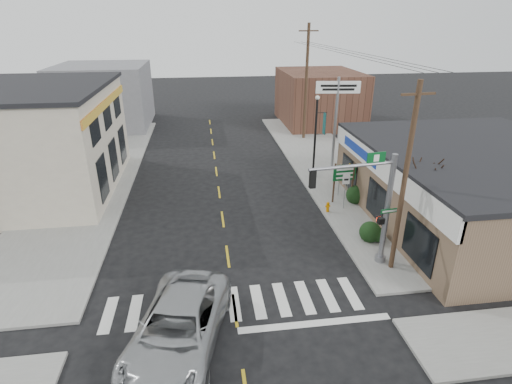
{
  "coord_description": "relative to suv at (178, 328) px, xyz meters",
  "views": [
    {
      "loc": [
        -0.92,
        -12.84,
        10.81
      ],
      "look_at": [
        1.6,
        5.33,
        2.8
      ],
      "focal_mm": 28.0,
      "sensor_mm": 36.0,
      "label": 1
    }
  ],
  "objects": [
    {
      "name": "bare_tree",
      "position": [
        11.96,
        5.76,
        3.37
      ],
      "size": [
        2.61,
        2.61,
        5.22
      ],
      "rotation": [
        0.0,
        0.0,
        0.31
      ],
      "color": "black",
      "rests_on": "sidewalk_right"
    },
    {
      "name": "sidewalk_left",
      "position": [
        -6.87,
        14.68,
        -0.8
      ],
      "size": [
        6.0,
        38.0,
        0.13
      ],
      "primitive_type": "cube",
      "color": "gray",
      "rests_on": "ground"
    },
    {
      "name": "lamp_post",
      "position": [
        9.18,
        15.39,
        2.66
      ],
      "size": [
        0.76,
        0.6,
        5.87
      ],
      "rotation": [
        0.0,
        0.0,
        -0.38
      ],
      "color": "black",
      "rests_on": "sidewalk_right"
    },
    {
      "name": "utility_pole_near",
      "position": [
        9.63,
        3.55,
        3.64
      ],
      "size": [
        1.48,
        0.22,
        8.53
      ],
      "rotation": [
        0.0,
        0.0,
        0.1
      ],
      "color": "#4B3421",
      "rests_on": "sidewalk_right"
    },
    {
      "name": "traffic_signal_pole",
      "position": [
        8.67,
        4.09,
        2.56
      ],
      "size": [
        4.35,
        0.37,
        5.51
      ],
      "rotation": [
        0.0,
        0.0,
        0.12
      ],
      "color": "gray",
      "rests_on": "sidewalk_right"
    },
    {
      "name": "shrub_back",
      "position": [
        10.59,
        10.72,
        -0.28
      ],
      "size": [
        1.22,
        1.22,
        0.91
      ],
      "primitive_type": "ellipsoid",
      "color": "black",
      "rests_on": "sidewalk_right"
    },
    {
      "name": "bldg_distant_right",
      "position": [
        14.13,
        31.68,
        1.93
      ],
      "size": [
        8.0,
        10.0,
        5.6
      ],
      "primitive_type": "cube",
      "color": "brown",
      "rests_on": "ground"
    },
    {
      "name": "dance_center_sign",
      "position": [
        11.13,
        17.14,
        4.4
      ],
      "size": [
        3.21,
        0.2,
        6.83
      ],
      "rotation": [
        0.0,
        0.0,
        -0.12
      ],
      "color": "gray",
      "rests_on": "sidewalk_right"
    },
    {
      "name": "center_line",
      "position": [
        2.13,
        9.68,
        -0.86
      ],
      "size": [
        0.12,
        56.0,
        0.01
      ],
      "primitive_type": "cube",
      "color": "gold",
      "rests_on": "ground"
    },
    {
      "name": "fire_hydrant",
      "position": [
        8.43,
        9.57,
        -0.39
      ],
      "size": [
        0.2,
        0.2,
        0.63
      ],
      "rotation": [
        0.0,
        0.0,
        0.09
      ],
      "color": "#C97400",
      "rests_on": "sidewalk_right"
    },
    {
      "name": "left_building",
      "position": [
        -10.87,
        15.68,
        2.53
      ],
      "size": [
        12.0,
        12.0,
        6.8
      ],
      "primitive_type": "cube",
      "color": "beige",
      "rests_on": "ground"
    },
    {
      "name": "utility_pole_far",
      "position": [
        10.96,
        25.54,
        4.56
      ],
      "size": [
        1.8,
        0.27,
        10.33
      ],
      "rotation": [
        0.0,
        0.0,
        0.03
      ],
      "color": "#452E1B",
      "rests_on": "sidewalk_right"
    },
    {
      "name": "sidewalk_right",
      "position": [
        11.13,
        14.68,
        -0.8
      ],
      "size": [
        6.0,
        38.0,
        0.13
      ],
      "primitive_type": "cube",
      "color": "gray",
      "rests_on": "ground"
    },
    {
      "name": "crosswalk",
      "position": [
        2.13,
        2.08,
        -0.86
      ],
      "size": [
        11.0,
        2.2,
        0.01
      ],
      "primitive_type": "cube",
      "color": "silver",
      "rests_on": "ground"
    },
    {
      "name": "bldg_distant_left",
      "position": [
        -8.87,
        33.68,
        2.33
      ],
      "size": [
        9.0,
        10.0,
        6.4
      ],
      "primitive_type": "cube",
      "color": "slate",
      "rests_on": "ground"
    },
    {
      "name": "guide_sign",
      "position": [
        9.75,
        10.81,
        0.94
      ],
      "size": [
        1.47,
        0.13,
        2.58
      ],
      "rotation": [
        0.0,
        0.0,
        0.08
      ],
      "color": "#453020",
      "rests_on": "sidewalk_right"
    },
    {
      "name": "ped_crossing_sign",
      "position": [
        10.22,
        11.29,
        0.93
      ],
      "size": [
        0.93,
        0.07,
        2.4
      ],
      "rotation": [
        0.0,
        0.0,
        0.41
      ],
      "color": "gray",
      "rests_on": "sidewalk_right"
    },
    {
      "name": "ground",
      "position": [
        2.13,
        1.68,
        -0.87
      ],
      "size": [
        140.0,
        140.0,
        0.0
      ],
      "primitive_type": "plane",
      "color": "black",
      "rests_on": "ground"
    },
    {
      "name": "suv",
      "position": [
        0.0,
        0.0,
        0.0
      ],
      "size": [
        4.33,
        6.76,
        1.73
      ],
      "primitive_type": "imported",
      "rotation": [
        0.0,
        0.0,
        -0.25
      ],
      "color": "#A6A9AC",
      "rests_on": "ground"
    },
    {
      "name": "shrub_front",
      "position": [
        9.63,
        6.09,
        -0.31
      ],
      "size": [
        1.13,
        1.13,
        0.85
      ],
      "primitive_type": "ellipsoid",
      "color": "#193513",
      "rests_on": "sidewalk_right"
    },
    {
      "name": "thrift_store",
      "position": [
        16.63,
        7.68,
        1.13
      ],
      "size": [
        12.0,
        14.0,
        4.0
      ],
      "primitive_type": "cube",
      "color": "brown",
      "rests_on": "ground"
    }
  ]
}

